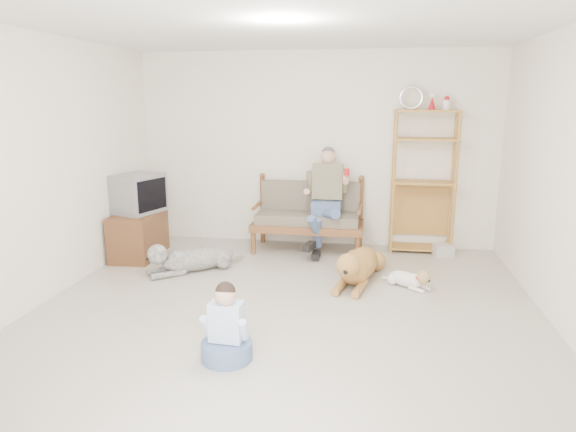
% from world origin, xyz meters
% --- Properties ---
extents(floor, '(5.50, 5.50, 0.00)m').
position_xyz_m(floor, '(0.00, 0.00, 0.00)').
color(floor, beige).
rests_on(floor, ground).
extents(ceiling, '(5.50, 5.50, 0.00)m').
position_xyz_m(ceiling, '(0.00, 0.00, 2.70)').
color(ceiling, white).
rests_on(ceiling, ground).
extents(wall_back, '(5.00, 0.00, 5.00)m').
position_xyz_m(wall_back, '(0.00, 2.75, 1.35)').
color(wall_back, white).
rests_on(wall_back, ground).
extents(wall_front, '(5.00, 0.00, 5.00)m').
position_xyz_m(wall_front, '(0.00, -2.75, 1.35)').
color(wall_front, white).
rests_on(wall_front, ground).
extents(wall_left, '(0.00, 5.50, 5.50)m').
position_xyz_m(wall_left, '(-2.50, 0.00, 1.35)').
color(wall_left, white).
rests_on(wall_left, ground).
extents(loveseat, '(1.51, 0.72, 0.95)m').
position_xyz_m(loveseat, '(-0.05, 2.41, 0.49)').
color(loveseat, brown).
rests_on(loveseat, ground).
extents(man, '(0.54, 0.77, 1.25)m').
position_xyz_m(man, '(0.19, 2.22, 0.65)').
color(man, slate).
rests_on(man, loveseat).
extents(etagere, '(0.85, 0.37, 2.22)m').
position_xyz_m(etagere, '(1.48, 2.55, 0.98)').
color(etagere, '#C1873C').
rests_on(etagere, ground).
extents(book_stack, '(0.28, 0.24, 0.16)m').
position_xyz_m(book_stack, '(1.78, 2.37, 0.08)').
color(book_stack, silver).
rests_on(book_stack, ground).
extents(tv_stand, '(0.54, 0.92, 0.60)m').
position_xyz_m(tv_stand, '(-2.23, 1.71, 0.30)').
color(tv_stand, brown).
rests_on(tv_stand, ground).
extents(crt_tv, '(0.65, 0.72, 0.50)m').
position_xyz_m(crt_tv, '(-2.19, 1.72, 0.85)').
color(crt_tv, slate).
rests_on(crt_tv, tv_stand).
extents(wall_outlet, '(0.12, 0.02, 0.08)m').
position_xyz_m(wall_outlet, '(-1.25, 2.73, 0.30)').
color(wall_outlet, white).
rests_on(wall_outlet, ground).
extents(golden_retriever, '(0.57, 1.48, 0.45)m').
position_xyz_m(golden_retriever, '(0.67, 1.21, 0.18)').
color(golden_retriever, '#B7783F').
rests_on(golden_retriever, ground).
extents(shaggy_dog, '(1.04, 0.95, 0.39)m').
position_xyz_m(shaggy_dog, '(-1.35, 1.22, 0.16)').
color(shaggy_dog, beige).
rests_on(shaggy_dog, ground).
extents(terrier, '(0.54, 0.45, 0.24)m').
position_xyz_m(terrier, '(1.26, 1.08, 0.10)').
color(terrier, white).
rests_on(terrier, ground).
extents(child, '(0.41, 0.41, 0.65)m').
position_xyz_m(child, '(-0.31, -0.80, 0.23)').
color(child, slate).
rests_on(child, ground).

